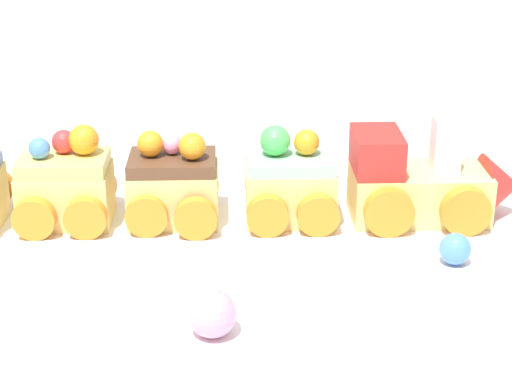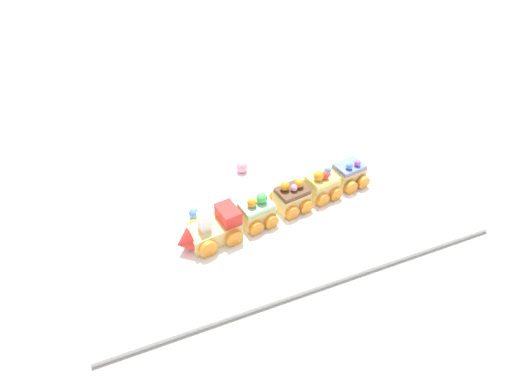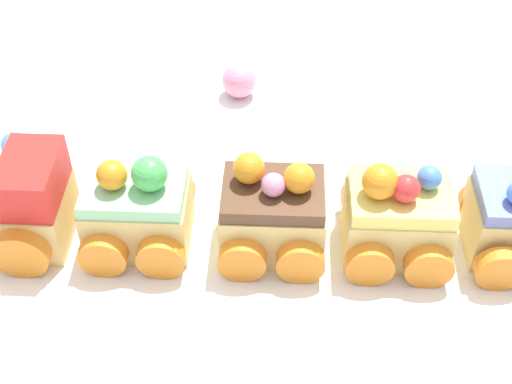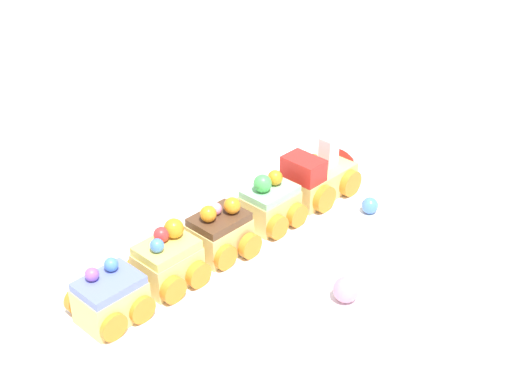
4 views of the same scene
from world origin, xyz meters
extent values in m
plane|color=gray|center=(0.00, 0.00, 0.00)|extent=(10.00, 10.00, 0.00)
cube|color=white|center=(0.00, 0.00, 0.01)|extent=(0.76, 0.45, 0.01)
cube|color=#E5C675|center=(0.14, 0.06, 0.03)|extent=(0.10, 0.07, 0.04)
cube|color=red|center=(0.11, 0.05, 0.06)|extent=(0.04, 0.05, 0.03)
cone|color=red|center=(0.20, 0.07, 0.04)|extent=(0.03, 0.05, 0.05)
cube|color=white|center=(0.15, 0.06, 0.06)|extent=(0.02, 0.02, 0.02)
cube|color=white|center=(0.15, 0.06, 0.08)|extent=(0.02, 0.02, 0.02)
cylinder|color=orange|center=(0.17, 0.03, 0.03)|extent=(0.04, 0.02, 0.04)
cylinder|color=orange|center=(0.16, 0.09, 0.03)|extent=(0.04, 0.02, 0.04)
cylinder|color=orange|center=(0.12, 0.02, 0.03)|extent=(0.04, 0.02, 0.04)
cylinder|color=orange|center=(0.11, 0.08, 0.03)|extent=(0.04, 0.02, 0.04)
cube|color=#E5C675|center=(0.04, 0.04, 0.03)|extent=(0.07, 0.06, 0.04)
cube|color=#93DBA3|center=(0.04, 0.04, 0.06)|extent=(0.07, 0.06, 0.01)
sphere|color=#4CBC56|center=(0.03, 0.04, 0.07)|extent=(0.03, 0.03, 0.02)
sphere|color=orange|center=(0.06, 0.05, 0.07)|extent=(0.02, 0.02, 0.02)
cylinder|color=orange|center=(0.07, 0.02, 0.03)|extent=(0.03, 0.01, 0.03)
cylinder|color=orange|center=(0.06, 0.07, 0.03)|extent=(0.03, 0.01, 0.03)
cylinder|color=orange|center=(0.03, 0.01, 0.03)|extent=(0.03, 0.01, 0.03)
cylinder|color=orange|center=(0.02, 0.07, 0.03)|extent=(0.03, 0.01, 0.03)
cube|color=#E5C675|center=(-0.04, 0.03, 0.03)|extent=(0.07, 0.06, 0.04)
cube|color=brown|center=(-0.04, 0.03, 0.06)|extent=(0.07, 0.06, 0.01)
sphere|color=orange|center=(-0.05, 0.03, 0.07)|extent=(0.02, 0.02, 0.02)
sphere|color=pink|center=(-0.04, 0.03, 0.07)|extent=(0.02, 0.02, 0.01)
sphere|color=orange|center=(-0.02, 0.03, 0.07)|extent=(0.02, 0.02, 0.02)
cylinder|color=orange|center=(-0.02, 0.00, 0.03)|extent=(0.03, 0.01, 0.03)
cylinder|color=orange|center=(-0.03, 0.06, 0.03)|extent=(0.03, 0.01, 0.03)
cylinder|color=orange|center=(-0.05, 0.00, 0.03)|extent=(0.03, 0.01, 0.03)
cylinder|color=orange|center=(-0.06, 0.05, 0.03)|extent=(0.03, 0.01, 0.03)
cube|color=#E5C675|center=(-0.12, 0.02, 0.03)|extent=(0.07, 0.06, 0.04)
cube|color=#EFE066|center=(-0.12, 0.02, 0.06)|extent=(0.07, 0.06, 0.01)
sphere|color=#4C84E0|center=(-0.13, 0.01, 0.07)|extent=(0.02, 0.02, 0.02)
sphere|color=red|center=(-0.12, 0.02, 0.07)|extent=(0.02, 0.02, 0.02)
sphere|color=orange|center=(-0.10, 0.02, 0.07)|extent=(0.02, 0.02, 0.02)
cylinder|color=orange|center=(-0.09, -0.01, 0.03)|extent=(0.03, 0.01, 0.03)
cylinder|color=orange|center=(-0.10, 0.05, 0.03)|extent=(0.03, 0.01, 0.03)
cylinder|color=orange|center=(-0.13, -0.01, 0.03)|extent=(0.03, 0.01, 0.03)
cylinder|color=orange|center=(-0.14, 0.04, 0.03)|extent=(0.03, 0.01, 0.03)
sphere|color=#4C84E0|center=(0.16, -0.02, 0.02)|extent=(0.02, 0.02, 0.02)
sphere|color=pink|center=(0.02, -0.12, 0.03)|extent=(0.03, 0.03, 0.03)
camera|label=1|loc=(0.09, -0.53, 0.27)|focal=60.00mm
camera|label=2|loc=(0.25, 0.57, 0.58)|focal=28.00mm
camera|label=3|loc=(-0.09, 0.33, 0.36)|focal=50.00mm
camera|label=4|loc=(-0.41, -0.53, 0.50)|focal=50.00mm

